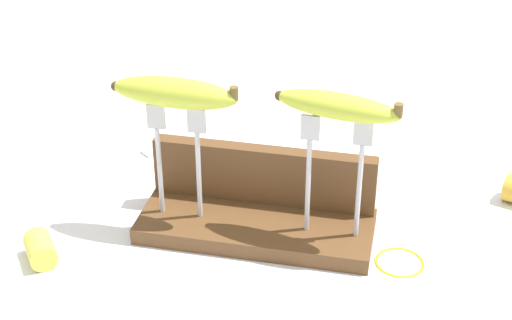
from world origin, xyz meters
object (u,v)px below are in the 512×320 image
object	(u,v)px
banana_raised_left	(175,93)
fork_stand_left	(178,151)
banana_raised_right	(338,106)
fork_fallen_near	(173,142)
fork_stand_right	(335,166)
banana_chunk_far	(40,249)
wire_coil	(400,261)

from	to	relation	value
banana_raised_left	fork_stand_left	bearing A→B (deg)	-1.99
banana_raised_right	fork_fallen_near	size ratio (longest dim) A/B	1.20
fork_stand_right	fork_fallen_near	world-z (taller)	fork_stand_right
fork_stand_left	banana_raised_left	bearing A→B (deg)	178.01
fork_stand_right	banana_raised_left	xyz separation A→B (m)	(-0.22, 0.00, 0.09)
fork_stand_right	banana_chunk_far	distance (m)	0.42
fork_stand_left	fork_fallen_near	distance (m)	0.29
fork_stand_left	wire_coil	distance (m)	0.35
fork_stand_left	fork_fallen_near	size ratio (longest dim) A/B	1.20
fork_stand_right	banana_chunk_far	bearing A→B (deg)	-163.06
fork_stand_left	fork_stand_right	bearing A→B (deg)	0.00
fork_stand_left	banana_raised_right	xyz separation A→B (m)	(0.22, 0.00, 0.09)
banana_raised_left	banana_raised_right	world-z (taller)	same
fork_stand_left	wire_coil	size ratio (longest dim) A/B	2.51
fork_stand_left	banana_raised_right	world-z (taller)	banana_raised_right
banana_raised_right	fork_stand_right	bearing A→B (deg)	-10.37
fork_stand_left	fork_fallen_near	xyz separation A→B (m)	(-0.09, 0.24, -0.13)
banana_chunk_far	wire_coil	xyz separation A→B (m)	(0.49, 0.10, -0.02)
banana_raised_left	banana_chunk_far	xyz separation A→B (m)	(-0.17, -0.12, -0.20)
fork_stand_left	wire_coil	bearing A→B (deg)	-3.33
fork_stand_left	fork_stand_right	distance (m)	0.22
fork_stand_right	banana_chunk_far	size ratio (longest dim) A/B	2.65
banana_raised_right	banana_chunk_far	xyz separation A→B (m)	(-0.39, -0.12, -0.21)
banana_raised_left	banana_chunk_far	size ratio (longest dim) A/B	2.66
banana_raised_left	banana_raised_right	size ratio (longest dim) A/B	1.04
banana_raised_right	wire_coil	xyz separation A→B (m)	(0.10, -0.02, -0.22)
fork_fallen_near	banana_chunk_far	distance (m)	0.37
banana_raised_left	wire_coil	xyz separation A→B (m)	(0.32, -0.02, -0.22)
fork_stand_right	banana_raised_left	distance (m)	0.24
fork_stand_right	banana_chunk_far	xyz separation A→B (m)	(-0.39, -0.12, -0.11)
fork_stand_left	wire_coil	world-z (taller)	fork_stand_left
fork_fallen_near	banana_chunk_far	bearing A→B (deg)	-102.26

